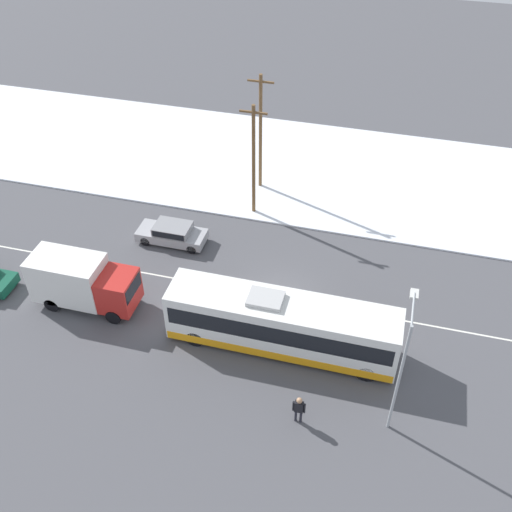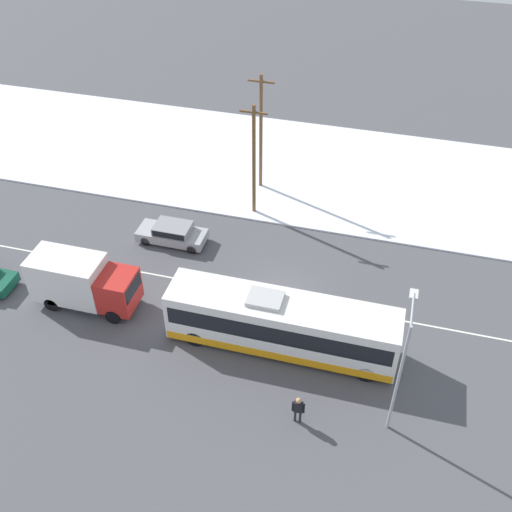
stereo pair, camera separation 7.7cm
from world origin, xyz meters
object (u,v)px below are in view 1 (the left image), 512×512
object	(u,v)px
city_bus	(282,324)
utility_pole_roadside	(254,159)
pedestrian_at_stop	(299,407)
utility_pole_snowlot	(260,132)
box_truck	(82,281)
sedan_car	(172,233)
streetlamp	(403,358)

from	to	relation	value
city_bus	utility_pole_roadside	xyz separation A→B (m)	(-4.64, 11.49, 2.57)
pedestrian_at_stop	utility_pole_snowlot	xyz separation A→B (m)	(-6.89, 19.20, 3.44)
pedestrian_at_stop	utility_pole_roadside	xyz separation A→B (m)	(-6.50, 15.96, 3.15)
box_truck	sedan_car	size ratio (longest dim) A/B	1.35
box_truck	utility_pole_roadside	xyz separation A→B (m)	(7.03, 11.24, 2.49)
city_bus	box_truck	bearing A→B (deg)	178.80
box_truck	utility_pole_snowlot	size ratio (longest dim) A/B	0.70
utility_pole_snowlot	box_truck	bearing A→B (deg)	-114.66
box_truck	pedestrian_at_stop	bearing A→B (deg)	-19.22
sedan_car	utility_pole_snowlot	size ratio (longest dim) A/B	0.52
box_truck	streetlamp	world-z (taller)	streetlamp
utility_pole_snowlot	city_bus	bearing A→B (deg)	-71.19
city_bus	streetlamp	xyz separation A→B (m)	(6.06, -3.16, 2.76)
streetlamp	sedan_car	bearing A→B (deg)	146.02
city_bus	streetlamp	size ratio (longest dim) A/B	1.75
streetlamp	utility_pole_snowlot	bearing A→B (deg)	121.78
box_truck	sedan_car	distance (m)	7.29
pedestrian_at_stop	utility_pole_roadside	size ratio (longest dim) A/B	0.22
box_truck	utility_pole_roadside	world-z (taller)	utility_pole_roadside
pedestrian_at_stop	streetlamp	size ratio (longest dim) A/B	0.25
box_truck	utility_pole_snowlot	bearing A→B (deg)	65.34
pedestrian_at_stop	streetlamp	distance (m)	5.52
pedestrian_at_stop	city_bus	bearing A→B (deg)	112.67
city_bus	box_truck	xyz separation A→B (m)	(-11.67, 0.24, 0.08)
utility_pole_roadside	utility_pole_snowlot	xyz separation A→B (m)	(-0.38, 3.24, 0.29)
box_truck	utility_pole_roadside	size ratio (longest dim) A/B	0.75
city_bus	box_truck	world-z (taller)	city_bus
streetlamp	utility_pole_snowlot	distance (m)	21.04
utility_pole_roadside	utility_pole_snowlot	size ratio (longest dim) A/B	0.93
city_bus	sedan_car	world-z (taller)	city_bus
city_bus	box_truck	size ratio (longest dim) A/B	2.02
box_truck	utility_pole_snowlot	distance (m)	16.17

